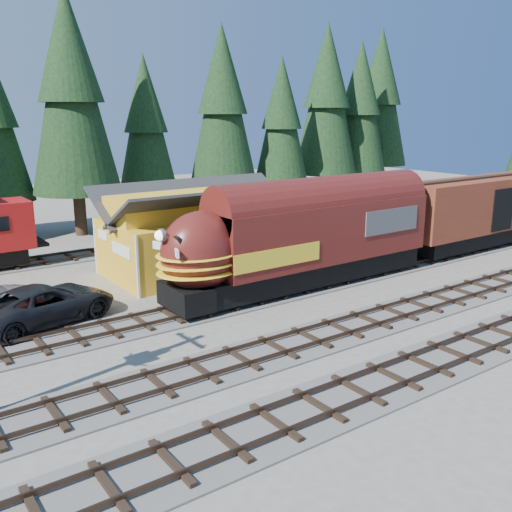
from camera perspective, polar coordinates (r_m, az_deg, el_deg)
ground at (r=27.55m, az=6.61°, el=-5.97°), size 120.00×120.00×0.00m
track_siding at (r=37.10m, az=13.95°, el=-0.89°), size 68.00×3.20×0.33m
track_main_south at (r=33.71m, az=21.69°, el=-3.02°), size 68.00×3.20×0.33m
track_spur at (r=38.94m, az=-23.41°, el=-0.95°), size 32.00×3.20×0.33m
depot at (r=34.95m, az=-4.88°, el=3.45°), size 12.80×7.00×5.30m
conifer_backdrop at (r=48.67m, az=-8.80°, el=15.04°), size 79.18×23.50×17.49m
locomotive at (r=30.74m, az=4.08°, el=1.43°), size 16.95×3.37×4.61m
boxcar at (r=43.36m, az=21.63°, el=4.36°), size 14.84×3.18×4.66m
pickup_truck_a at (r=27.95m, az=-20.39°, el=-4.52°), size 7.14×4.66×1.83m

